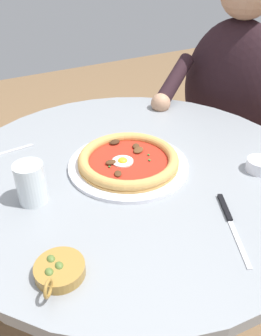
{
  "coord_description": "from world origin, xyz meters",
  "views": [
    {
      "loc": [
        0.67,
        -0.38,
        1.23
      ],
      "look_at": [
        -0.01,
        -0.0,
        0.71
      ],
      "focal_mm": 36.97,
      "sensor_mm": 36.0,
      "label": 1
    }
  ],
  "objects": [
    {
      "name": "steak_knife",
      "position": [
        0.28,
        0.08,
        0.72
      ],
      "size": [
        0.2,
        0.11,
        0.01
      ],
      "color": "silver",
      "rests_on": "dining_table"
    },
    {
      "name": "cafe_chair_diner",
      "position": [
        -0.34,
        0.74,
        0.52
      ],
      "size": [
        0.53,
        0.53,
        0.87
      ],
      "color": "#504A45",
      "rests_on": "ground"
    },
    {
      "name": "fork_utensil",
      "position": [
        -0.24,
        -0.28,
        0.72
      ],
      "size": [
        0.02,
        0.16,
        0.0
      ],
      "color": "#BCBCC1",
      "rests_on": "dining_table"
    },
    {
      "name": "pizza_on_plate",
      "position": [
        -0.01,
        -0.01,
        0.73
      ],
      "size": [
        0.32,
        0.32,
        0.04
      ],
      "color": "white",
      "rests_on": "dining_table"
    },
    {
      "name": "ramekin_capers",
      "position": [
        0.18,
        0.28,
        0.73
      ],
      "size": [
        0.07,
        0.07,
        0.03
      ],
      "color": "white",
      "rests_on": "dining_table"
    },
    {
      "name": "diner_person",
      "position": [
        -0.28,
        0.61,
        0.53
      ],
      "size": [
        0.45,
        0.58,
        1.17
      ],
      "color": "#282833",
      "rests_on": "ground"
    },
    {
      "name": "ground_plane",
      "position": [
        0.0,
        0.0,
        -0.01
      ],
      "size": [
        6.0,
        6.0,
        0.02
      ],
      "primitive_type": "cube",
      "color": "brown"
    },
    {
      "name": "water_glass",
      "position": [
        0.01,
        -0.27,
        0.76
      ],
      "size": [
        0.07,
        0.07,
        0.1
      ],
      "color": "silver",
      "rests_on": "dining_table"
    },
    {
      "name": "dining_table",
      "position": [
        0.0,
        0.0,
        0.59
      ],
      "size": [
        0.97,
        0.97,
        0.72
      ],
      "color": "gray",
      "rests_on": "ground"
    },
    {
      "name": "olive_pan",
      "position": [
        0.24,
        -0.29,
        0.73
      ],
      "size": [
        0.11,
        0.09,
        0.05
      ],
      "color": "olive",
      "rests_on": "dining_table"
    }
  ]
}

